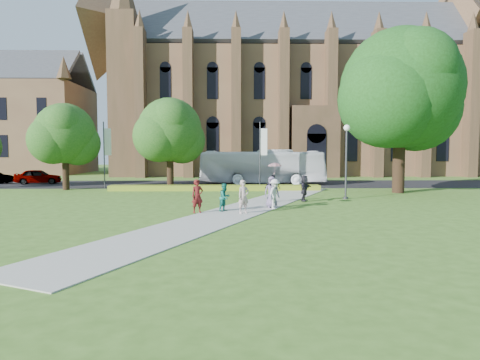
{
  "coord_description": "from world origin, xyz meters",
  "views": [
    {
      "loc": [
        -0.55,
        -23.39,
        3.45
      ],
      "look_at": [
        -0.04,
        3.13,
        1.6
      ],
      "focal_mm": 32.0,
      "sensor_mm": 36.0,
      "label": 1
    }
  ],
  "objects_px": {
    "pedestrian_0": "(197,196)",
    "car_0": "(38,176)",
    "streetlamp": "(346,152)",
    "tour_coach": "(262,167)",
    "large_tree": "(401,89)"
  },
  "relations": [
    {
      "from": "streetlamp",
      "to": "tour_coach",
      "type": "relative_size",
      "value": 0.42
    },
    {
      "from": "streetlamp",
      "to": "car_0",
      "type": "bearing_deg",
      "value": 153.32
    },
    {
      "from": "large_tree",
      "to": "pedestrian_0",
      "type": "xyz_separation_m",
      "value": [
        -15.42,
        -11.22,
        -7.41
      ]
    },
    {
      "from": "streetlamp",
      "to": "large_tree",
      "type": "bearing_deg",
      "value": 39.29
    },
    {
      "from": "streetlamp",
      "to": "car_0",
      "type": "height_order",
      "value": "streetlamp"
    },
    {
      "from": "car_0",
      "to": "streetlamp",
      "type": "bearing_deg",
      "value": -128.28
    },
    {
      "from": "pedestrian_0",
      "to": "car_0",
      "type": "bearing_deg",
      "value": 103.7
    },
    {
      "from": "streetlamp",
      "to": "pedestrian_0",
      "type": "height_order",
      "value": "streetlamp"
    },
    {
      "from": "streetlamp",
      "to": "tour_coach",
      "type": "bearing_deg",
      "value": 110.57
    },
    {
      "from": "large_tree",
      "to": "car_0",
      "type": "distance_m",
      "value": 35.45
    },
    {
      "from": "streetlamp",
      "to": "large_tree",
      "type": "distance_m",
      "value": 8.73
    },
    {
      "from": "large_tree",
      "to": "car_0",
      "type": "height_order",
      "value": "large_tree"
    },
    {
      "from": "streetlamp",
      "to": "tour_coach",
      "type": "distance_m",
      "value": 14.16
    },
    {
      "from": "large_tree",
      "to": "car_0",
      "type": "relative_size",
      "value": 2.99
    },
    {
      "from": "pedestrian_0",
      "to": "streetlamp",
      "type": "bearing_deg",
      "value": 6.95
    }
  ]
}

